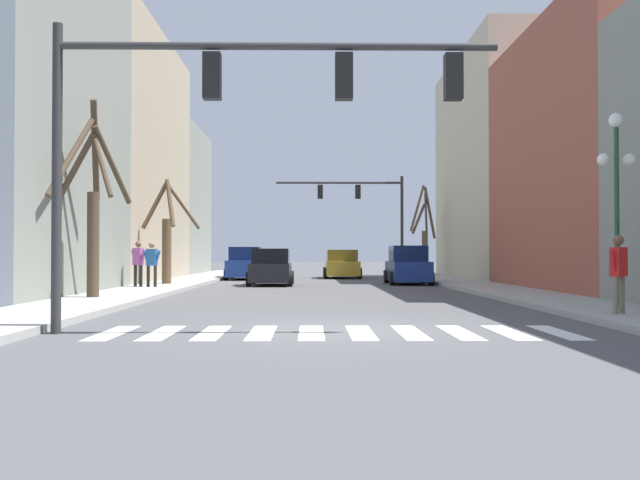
{
  "coord_description": "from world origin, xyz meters",
  "views": [
    {
      "loc": [
        -0.47,
        -14.17,
        1.43
      ],
      "look_at": [
        0.1,
        30.42,
        2.27
      ],
      "focal_mm": 42.0,
      "sensor_mm": 36.0,
      "label": 1
    }
  ],
  "objects_px": {
    "traffic_signal_near": "(231,101)",
    "pedestrian_on_right_sidewalk": "(138,260)",
    "street_tree_right_mid": "(424,235)",
    "pedestrian_near_right_corner": "(152,260)",
    "car_parked_right_near": "(342,265)",
    "street_tree_left_near": "(167,237)",
    "car_driving_toward_lane": "(408,266)",
    "traffic_signal_far": "(364,203)",
    "pedestrian_crossing_street": "(619,267)",
    "car_parked_right_far": "(271,268)",
    "street_tree_right_near": "(92,201)",
    "car_driving_away_lane": "(246,264)",
    "street_lamp_right_corner": "(616,170)"
  },
  "relations": [
    {
      "from": "car_parked_right_near",
      "to": "street_tree_left_near",
      "type": "height_order",
      "value": "street_tree_left_near"
    },
    {
      "from": "pedestrian_near_right_corner",
      "to": "pedestrian_crossing_street",
      "type": "relative_size",
      "value": 1.04
    },
    {
      "from": "traffic_signal_near",
      "to": "car_driving_away_lane",
      "type": "height_order",
      "value": "traffic_signal_near"
    },
    {
      "from": "traffic_signal_near",
      "to": "street_tree_right_mid",
      "type": "xyz_separation_m",
      "value": [
        8.46,
        32.4,
        -1.61
      ]
    },
    {
      "from": "car_driving_away_lane",
      "to": "pedestrian_near_right_corner",
      "type": "bearing_deg",
      "value": 168.87
    },
    {
      "from": "car_parked_right_far",
      "to": "street_tree_left_near",
      "type": "distance_m",
      "value": 4.95
    },
    {
      "from": "traffic_signal_far",
      "to": "car_driving_toward_lane",
      "type": "relative_size",
      "value": 1.78
    },
    {
      "from": "car_parked_right_far",
      "to": "street_tree_right_near",
      "type": "distance_m",
      "value": 12.86
    },
    {
      "from": "street_tree_right_near",
      "to": "car_driving_toward_lane",
      "type": "bearing_deg",
      "value": 49.32
    },
    {
      "from": "pedestrian_crossing_street",
      "to": "street_tree_right_mid",
      "type": "bearing_deg",
      "value": 48.42
    },
    {
      "from": "pedestrian_near_right_corner",
      "to": "street_tree_right_near",
      "type": "relative_size",
      "value": 0.29
    },
    {
      "from": "car_parked_right_near",
      "to": "street_tree_right_near",
      "type": "relative_size",
      "value": 0.81
    },
    {
      "from": "car_parked_right_near",
      "to": "car_parked_right_far",
      "type": "relative_size",
      "value": 1.14
    },
    {
      "from": "pedestrian_near_right_corner",
      "to": "pedestrian_crossing_street",
      "type": "xyz_separation_m",
      "value": [
        12.8,
        -13.39,
        -0.04
      ]
    },
    {
      "from": "car_driving_toward_lane",
      "to": "traffic_signal_near",
      "type": "bearing_deg",
      "value": 164.52
    },
    {
      "from": "car_parked_right_far",
      "to": "pedestrian_on_right_sidewalk",
      "type": "xyz_separation_m",
      "value": [
        -5.0,
        -4.56,
        0.43
      ]
    },
    {
      "from": "traffic_signal_near",
      "to": "street_tree_left_near",
      "type": "distance_m",
      "value": 19.65
    },
    {
      "from": "pedestrian_on_right_sidewalk",
      "to": "street_tree_right_mid",
      "type": "xyz_separation_m",
      "value": [
        13.82,
        16.29,
        1.38
      ]
    },
    {
      "from": "traffic_signal_far",
      "to": "street_tree_right_near",
      "type": "xyz_separation_m",
      "value": [
        -9.78,
        -22.44,
        -1.48
      ]
    },
    {
      "from": "traffic_signal_far",
      "to": "pedestrian_on_right_sidewalk",
      "type": "height_order",
      "value": "traffic_signal_far"
    },
    {
      "from": "street_tree_right_mid",
      "to": "pedestrian_near_right_corner",
      "type": "bearing_deg",
      "value": -128.53
    },
    {
      "from": "car_driving_away_lane",
      "to": "car_driving_toward_lane",
      "type": "xyz_separation_m",
      "value": [
        8.29,
        -6.82,
        -0.0
      ]
    },
    {
      "from": "pedestrian_crossing_street",
      "to": "car_parked_right_near",
      "type": "bearing_deg",
      "value": 58.62
    },
    {
      "from": "street_lamp_right_corner",
      "to": "car_parked_right_far",
      "type": "bearing_deg",
      "value": 120.15
    },
    {
      "from": "traffic_signal_near",
      "to": "street_tree_right_near",
      "type": "bearing_deg",
      "value": 119.71
    },
    {
      "from": "car_driving_toward_lane",
      "to": "pedestrian_on_right_sidewalk",
      "type": "xyz_separation_m",
      "value": [
        -11.44,
        -5.82,
        0.37
      ]
    },
    {
      "from": "pedestrian_crossing_street",
      "to": "street_tree_right_near",
      "type": "xyz_separation_m",
      "value": [
        -13.14,
        6.52,
        1.87
      ]
    },
    {
      "from": "car_parked_right_far",
      "to": "car_driving_away_lane",
      "type": "relative_size",
      "value": 0.86
    },
    {
      "from": "traffic_signal_far",
      "to": "pedestrian_crossing_street",
      "type": "relative_size",
      "value": 4.54
    },
    {
      "from": "street_tree_right_near",
      "to": "street_tree_right_mid",
      "type": "distance_m",
      "value": 27.1
    },
    {
      "from": "traffic_signal_far",
      "to": "pedestrian_crossing_street",
      "type": "height_order",
      "value": "traffic_signal_far"
    },
    {
      "from": "pedestrian_on_right_sidewalk",
      "to": "street_tree_left_near",
      "type": "relative_size",
      "value": 0.39
    },
    {
      "from": "pedestrian_near_right_corner",
      "to": "street_tree_left_near",
      "type": "xyz_separation_m",
      "value": [
        -0.02,
        3.15,
        1.0
      ]
    },
    {
      "from": "pedestrian_near_right_corner",
      "to": "pedestrian_crossing_street",
      "type": "height_order",
      "value": "pedestrian_near_right_corner"
    },
    {
      "from": "pedestrian_on_right_sidewalk",
      "to": "pedestrian_crossing_street",
      "type": "distance_m",
      "value": 19.16
    },
    {
      "from": "traffic_signal_far",
      "to": "pedestrian_near_right_corner",
      "type": "distance_m",
      "value": 18.51
    },
    {
      "from": "car_parked_right_near",
      "to": "car_driving_toward_lane",
      "type": "xyz_separation_m",
      "value": [
        2.76,
        -9.02,
        0.06
      ]
    },
    {
      "from": "car_parked_right_far",
      "to": "pedestrian_crossing_street",
      "type": "bearing_deg",
      "value": 24.69
    },
    {
      "from": "traffic_signal_near",
      "to": "pedestrian_on_right_sidewalk",
      "type": "height_order",
      "value": "traffic_signal_near"
    },
    {
      "from": "car_driving_toward_lane",
      "to": "traffic_signal_far",
      "type": "bearing_deg",
      "value": 8.43
    },
    {
      "from": "car_parked_right_near",
      "to": "street_tree_right_near",
      "type": "distance_m",
      "value": 23.67
    },
    {
      "from": "traffic_signal_near",
      "to": "traffic_signal_far",
      "type": "bearing_deg",
      "value": 81.53
    },
    {
      "from": "car_driving_away_lane",
      "to": "street_tree_right_mid",
      "type": "height_order",
      "value": "street_tree_right_mid"
    },
    {
      "from": "car_driving_away_lane",
      "to": "street_tree_right_near",
      "type": "height_order",
      "value": "street_tree_right_near"
    },
    {
      "from": "street_tree_right_near",
      "to": "car_driving_away_lane",
      "type": "bearing_deg",
      "value": 81.72
    },
    {
      "from": "traffic_signal_near",
      "to": "pedestrian_on_right_sidewalk",
      "type": "xyz_separation_m",
      "value": [
        -5.36,
        16.11,
        -3.0
      ]
    },
    {
      "from": "street_tree_right_near",
      "to": "street_tree_left_near",
      "type": "height_order",
      "value": "street_tree_right_near"
    },
    {
      "from": "car_parked_right_near",
      "to": "pedestrian_on_right_sidewalk",
      "type": "relative_size",
      "value": 2.69
    },
    {
      "from": "pedestrian_crossing_street",
      "to": "street_tree_right_near",
      "type": "height_order",
      "value": "street_tree_right_near"
    },
    {
      "from": "pedestrian_near_right_corner",
      "to": "street_tree_right_mid",
      "type": "height_order",
      "value": "street_tree_right_mid"
    }
  ]
}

